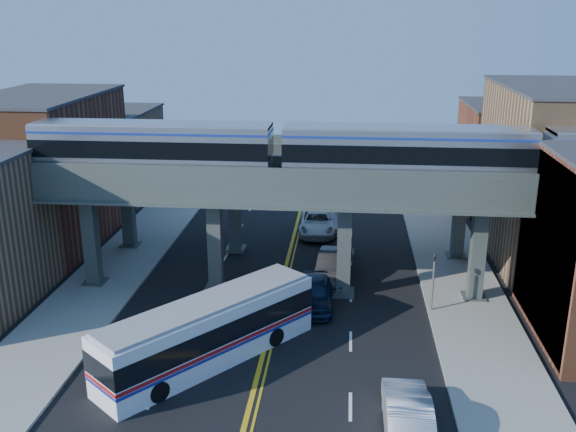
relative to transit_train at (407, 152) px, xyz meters
name	(u,v)px	position (x,y,z in m)	size (l,w,h in m)	color
ground	(263,356)	(-7.44, -8.00, -9.15)	(120.00, 120.00, 0.00)	black
sidewalk_west	(114,272)	(-18.94, 2.00, -9.07)	(5.00, 70.00, 0.16)	gray
sidewalk_east	(460,285)	(4.06, 2.00, -9.07)	(5.00, 70.00, 0.16)	gray
building_west_b	(45,171)	(-25.94, 8.00, -3.65)	(8.00, 14.00, 11.00)	brown
building_west_c	(109,154)	(-25.94, 21.00, -5.15)	(8.00, 10.00, 8.00)	olive
building_east_b	(556,176)	(11.06, 8.00, -3.15)	(8.00, 14.00, 12.00)	olive
building_east_c	(510,157)	(11.06, 21.00, -4.65)	(8.00, 10.00, 9.00)	brown
mural_panel	(544,252)	(7.11, -4.00, -4.40)	(0.10, 9.50, 9.50)	teal
elevated_viaduct_near	(279,193)	(-7.44, 0.00, -2.68)	(52.00, 3.60, 7.40)	#38413F
elevated_viaduct_far	(290,166)	(-7.44, 7.00, -2.68)	(52.00, 3.60, 7.40)	#38413F
transit_train	(407,152)	(0.00, 0.00, 0.00)	(44.32, 2.78, 3.23)	black
stop_sign	(275,300)	(-7.14, -5.00, -7.39)	(0.76, 0.09, 2.63)	slate
traffic_signal	(434,276)	(1.76, -2.00, -6.85)	(0.15, 0.18, 4.10)	slate
transit_bus	(209,332)	(-10.03, -8.64, -7.54)	(9.84, 11.05, 3.13)	white
car_lane_a	(315,293)	(-5.09, -1.87, -8.26)	(2.10, 5.23, 1.78)	#0E1C35
car_lane_b	(333,266)	(-4.13, 2.41, -8.24)	(1.94, 5.55, 1.83)	#29282B
car_lane_c	(317,222)	(-5.64, 11.73, -8.30)	(2.81, 6.10, 1.70)	silver
car_lane_d	(327,220)	(-4.95, 12.63, -8.39)	(2.13, 5.25, 1.52)	#AAA9AE
car_parked_curb	(407,414)	(-0.60, -13.61, -8.25)	(1.90, 5.45, 1.80)	#BBBCC1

